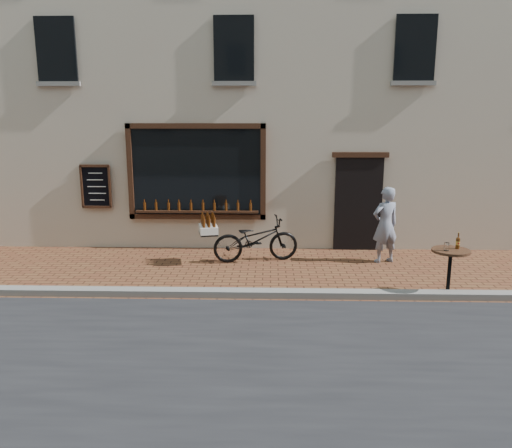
{
  "coord_description": "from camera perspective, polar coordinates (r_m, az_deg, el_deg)",
  "views": [
    {
      "loc": [
        -0.18,
        -8.17,
        3.14
      ],
      "look_at": [
        -0.44,
        1.2,
        1.1
      ],
      "focal_mm": 35.0,
      "sensor_mm": 36.0,
      "label": 1
    }
  ],
  "objects": [
    {
      "name": "kerb",
      "position": [
        8.92,
        2.69,
        -7.94
      ],
      "size": [
        90.0,
        0.25,
        0.12
      ],
      "primitive_type": "cube",
      "color": "slate",
      "rests_on": "ground"
    },
    {
      "name": "ground",
      "position": [
        8.75,
        2.71,
        -8.76
      ],
      "size": [
        90.0,
        90.0,
        0.0
      ],
      "primitive_type": "plane",
      "color": "brown",
      "rests_on": "ground"
    },
    {
      "name": "pedestrian",
      "position": [
        11.12,
        14.55,
        -0.11
      ],
      "size": [
        0.71,
        0.58,
        1.66
      ],
      "primitive_type": "imported",
      "rotation": [
        0.0,
        0.0,
        3.5
      ],
      "color": "gray",
      "rests_on": "ground"
    },
    {
      "name": "shop_building",
      "position": [
        14.78,
        2.44,
        19.49
      ],
      "size": [
        28.0,
        6.2,
        10.0
      ],
      "color": "#BEAF95",
      "rests_on": "ground"
    },
    {
      "name": "bistro_table",
      "position": [
        9.44,
        21.3,
        -4.16
      ],
      "size": [
        0.66,
        0.66,
        1.13
      ],
      "color": "black",
      "rests_on": "ground"
    },
    {
      "name": "cargo_bicycle",
      "position": [
        10.9,
        -0.22,
        -1.72
      ],
      "size": [
        2.24,
        1.05,
        1.05
      ],
      "rotation": [
        0.0,
        0.0,
        1.79
      ],
      "color": "black",
      "rests_on": "ground"
    }
  ]
}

